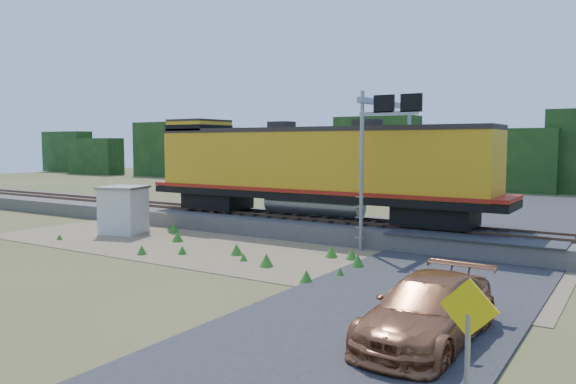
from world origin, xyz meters
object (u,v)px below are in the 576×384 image
Objects in this scene: signal_gantry at (389,132)px; road_sign at (468,341)px; shed at (124,210)px; car at (428,310)px; locomotive at (309,167)px.

road_sign is at bearing -63.61° from signal_gantry.
signal_gantry reaches higher than road_sign.
shed is 0.50× the size of car.
locomotive reaches higher than car.
shed is at bearing -160.43° from signal_gantry.
signal_gantry reaches higher than shed.
road_sign is at bearing -46.04° from shed.
car is (5.72, -11.40, -4.39)m from signal_gantry.
locomotive is 7.53× the size of shed.
signal_gantry reaches higher than car.
signal_gantry is 2.60× the size of road_sign.
locomotive is at bearing 15.36° from shed.
road_sign reaches higher than shed.
signal_gantry is 17.68m from road_sign.
locomotive reaches higher than road_sign.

